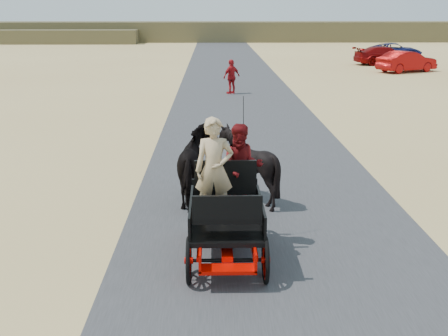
{
  "coord_description": "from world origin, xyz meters",
  "views": [
    {
      "loc": [
        -1.19,
        -10.38,
        4.3
      ],
      "look_at": [
        -0.97,
        0.33,
        1.2
      ],
      "focal_mm": 45.0,
      "sensor_mm": 36.0,
      "label": 1
    }
  ],
  "objects_px": {
    "horse_right": "(247,166)",
    "car_c": "(385,56)",
    "carriage": "(226,239)",
    "pedestrian": "(232,77)",
    "horse_left": "(198,166)",
    "car_d": "(395,50)",
    "car_b": "(407,62)"
  },
  "relations": [
    {
      "from": "horse_left",
      "to": "car_b",
      "type": "xyz_separation_m",
      "value": [
        13.44,
        25.88,
        -0.15
      ]
    },
    {
      "from": "horse_right",
      "to": "pedestrian",
      "type": "bearing_deg",
      "value": -90.72
    },
    {
      "from": "car_b",
      "to": "pedestrian",
      "type": "bearing_deg",
      "value": 102.45
    },
    {
      "from": "carriage",
      "to": "pedestrian",
      "type": "xyz_separation_m",
      "value": [
        0.75,
        19.33,
        0.5
      ]
    },
    {
      "from": "car_c",
      "to": "horse_left",
      "type": "bearing_deg",
      "value": 148.06
    },
    {
      "from": "carriage",
      "to": "horse_left",
      "type": "relative_size",
      "value": 1.2
    },
    {
      "from": "car_b",
      "to": "car_d",
      "type": "relative_size",
      "value": 0.95
    },
    {
      "from": "car_d",
      "to": "horse_left",
      "type": "bearing_deg",
      "value": 166.96
    },
    {
      "from": "car_b",
      "to": "car_c",
      "type": "relative_size",
      "value": 0.91
    },
    {
      "from": "horse_right",
      "to": "car_c",
      "type": "xyz_separation_m",
      "value": [
        12.33,
        30.78,
        -0.17
      ]
    },
    {
      "from": "carriage",
      "to": "car_d",
      "type": "xyz_separation_m",
      "value": [
        15.52,
        39.68,
        0.26
      ]
    },
    {
      "from": "horse_left",
      "to": "car_d",
      "type": "xyz_separation_m",
      "value": [
        16.07,
        36.68,
        -0.23
      ]
    },
    {
      "from": "horse_left",
      "to": "car_b",
      "type": "bearing_deg",
      "value": -117.45
    },
    {
      "from": "car_c",
      "to": "car_d",
      "type": "relative_size",
      "value": 1.05
    },
    {
      "from": "horse_right",
      "to": "car_c",
      "type": "bearing_deg",
      "value": -111.83
    },
    {
      "from": "car_c",
      "to": "horse_right",
      "type": "bearing_deg",
      "value": 149.8
    },
    {
      "from": "carriage",
      "to": "horse_right",
      "type": "xyz_separation_m",
      "value": [
        0.55,
        3.0,
        0.49
      ]
    },
    {
      "from": "pedestrian",
      "to": "horse_left",
      "type": "bearing_deg",
      "value": 47.49
    },
    {
      "from": "horse_left",
      "to": "car_c",
      "type": "relative_size",
      "value": 0.43
    },
    {
      "from": "carriage",
      "to": "car_c",
      "type": "xyz_separation_m",
      "value": [
        12.88,
        33.78,
        0.32
      ]
    },
    {
      "from": "pedestrian",
      "to": "car_b",
      "type": "distance_m",
      "value": 15.44
    },
    {
      "from": "horse_left",
      "to": "pedestrian",
      "type": "relative_size",
      "value": 1.16
    },
    {
      "from": "carriage",
      "to": "car_c",
      "type": "height_order",
      "value": "car_c"
    },
    {
      "from": "horse_right",
      "to": "car_c",
      "type": "distance_m",
      "value": 33.15
    },
    {
      "from": "horse_left",
      "to": "car_c",
      "type": "xyz_separation_m",
      "value": [
        13.43,
        30.78,
        -0.17
      ]
    },
    {
      "from": "car_b",
      "to": "car_d",
      "type": "bearing_deg",
      "value": -39.44
    },
    {
      "from": "horse_left",
      "to": "horse_right",
      "type": "distance_m",
      "value": 1.1
    },
    {
      "from": "carriage",
      "to": "horse_right",
      "type": "relative_size",
      "value": 1.41
    },
    {
      "from": "carriage",
      "to": "car_d",
      "type": "height_order",
      "value": "car_d"
    },
    {
      "from": "horse_right",
      "to": "car_d",
      "type": "distance_m",
      "value": 39.62
    },
    {
      "from": "pedestrian",
      "to": "car_c",
      "type": "distance_m",
      "value": 18.86
    },
    {
      "from": "car_b",
      "to": "car_c",
      "type": "xyz_separation_m",
      "value": [
        -0.01,
        4.9,
        -0.02
      ]
    }
  ]
}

